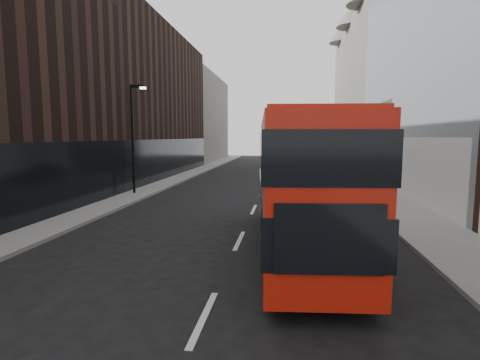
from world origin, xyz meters
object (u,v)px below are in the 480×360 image
(street_lamp, at_px, (134,131))
(car_b, at_px, (303,176))
(car_a, at_px, (298,197))
(red_bus, at_px, (299,177))
(car_c, at_px, (287,176))
(grey_bus, at_px, (291,152))

(street_lamp, relative_size, car_b, 1.60)
(street_lamp, bearing_deg, car_b, 30.32)
(car_b, bearing_deg, car_a, -92.20)
(street_lamp, relative_size, car_a, 1.59)
(street_lamp, distance_m, red_bus, 15.04)
(car_b, height_order, car_c, car_c)
(red_bus, bearing_deg, car_c, 87.11)
(red_bus, distance_m, grey_bus, 31.03)
(grey_bus, distance_m, car_a, 24.35)
(grey_bus, bearing_deg, car_c, -93.47)
(car_a, relative_size, car_b, 1.00)
(grey_bus, distance_m, car_b, 13.79)
(red_bus, distance_m, car_b, 17.44)
(red_bus, bearing_deg, grey_bus, 85.68)
(grey_bus, distance_m, car_c, 14.30)
(car_b, bearing_deg, red_bus, -91.36)
(red_bus, relative_size, car_b, 2.57)
(car_b, xyz_separation_m, car_c, (-1.26, -0.54, 0.06))
(red_bus, bearing_deg, street_lamp, 129.48)
(street_lamp, distance_m, car_a, 11.79)
(red_bus, bearing_deg, car_b, 82.91)
(red_bus, relative_size, car_c, 2.08)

